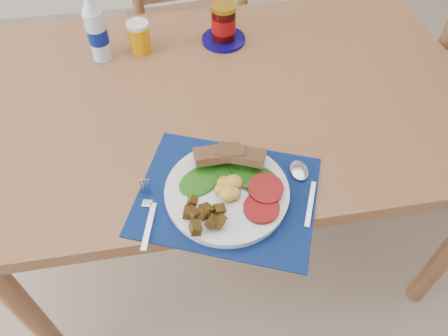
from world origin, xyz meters
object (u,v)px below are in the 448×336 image
object	(u,v)px
chair_far	(187,12)
juice_glass	(139,38)
breakfast_plate	(225,192)
water_bottle	(97,31)
jam_on_saucer	(224,25)

from	to	relation	value
chair_far	juice_glass	bearing A→B (deg)	61.11
breakfast_plate	water_bottle	world-z (taller)	water_bottle
juice_glass	jam_on_saucer	world-z (taller)	jam_on_saucer
water_bottle	breakfast_plate	bearing A→B (deg)	-64.49
juice_glass	jam_on_saucer	distance (m)	0.26
breakfast_plate	juice_glass	bearing A→B (deg)	113.43
breakfast_plate	water_bottle	distance (m)	0.65
chair_far	jam_on_saucer	bearing A→B (deg)	94.27
chair_far	breakfast_plate	distance (m)	1.05
chair_far	breakfast_plate	size ratio (longest dim) A/B	4.32
chair_far	breakfast_plate	xyz separation A→B (m)	(-0.02, -1.04, 0.17)
chair_far	jam_on_saucer	world-z (taller)	chair_far
juice_glass	jam_on_saucer	bearing A→B (deg)	1.82
juice_glass	water_bottle	bearing A→B (deg)	-173.44
breakfast_plate	jam_on_saucer	bearing A→B (deg)	89.02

